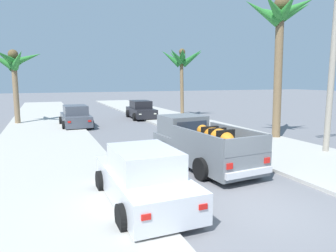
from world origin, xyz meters
name	(u,v)px	position (x,y,z in m)	size (l,w,h in m)	color
ground_plane	(263,211)	(0.00, 0.00, 0.00)	(160.00, 160.00, 0.00)	slate
sidewalk_left	(46,139)	(-5.00, 12.00, 0.06)	(4.94, 60.00, 0.12)	#B2AFA8
sidewalk_right	(204,128)	(5.00, 12.00, 0.06)	(4.94, 60.00, 0.12)	#B2AFA8
curb_left	(66,138)	(-3.93, 12.00, 0.05)	(0.16, 60.00, 0.10)	silver
curb_right	(190,129)	(3.93, 12.00, 0.05)	(0.16, 60.00, 0.10)	silver
pickup_truck	(201,144)	(0.56, 4.35, 0.81)	(2.51, 5.34, 1.80)	slate
car_left_near	(76,117)	(-2.96, 16.32, 0.71)	(2.09, 4.29, 1.54)	#474C56
car_right_near	(144,178)	(-2.66, 1.56, 0.71)	(2.04, 4.27, 1.54)	silver
car_left_mid	(141,110)	(2.76, 19.22, 0.71)	(2.18, 4.32, 1.54)	black
palm_tree_left_fore	(14,64)	(-6.82, 19.25, 4.48)	(3.82, 4.02, 5.51)	#846B4C
palm_tree_right_fore	(182,60)	(6.58, 19.04, 5.06)	(4.03, 3.48, 6.12)	brown
palm_tree_left_mid	(280,25)	(7.00, 7.55, 6.23)	(4.01, 3.37, 7.72)	brown
utility_pole	(333,55)	(6.66, 3.82, 4.35)	(1.80, 0.26, 8.26)	#9E9384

